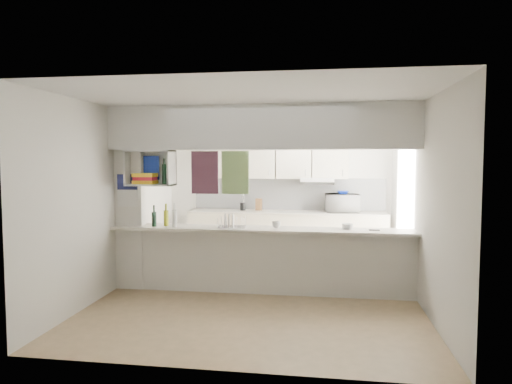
% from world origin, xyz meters
% --- Properties ---
extents(floor, '(4.80, 4.80, 0.00)m').
position_xyz_m(floor, '(0.00, 0.00, 0.00)').
color(floor, '#917854').
rests_on(floor, ground).
extents(ceiling, '(4.80, 4.80, 0.00)m').
position_xyz_m(ceiling, '(0.00, 0.00, 2.60)').
color(ceiling, white).
rests_on(ceiling, wall_back).
extents(wall_back, '(4.20, 0.00, 4.20)m').
position_xyz_m(wall_back, '(0.00, 2.40, 1.30)').
color(wall_back, silver).
rests_on(wall_back, floor).
extents(wall_left, '(0.00, 4.80, 4.80)m').
position_xyz_m(wall_left, '(-2.10, 0.00, 1.30)').
color(wall_left, silver).
rests_on(wall_left, floor).
extents(wall_right, '(0.00, 4.80, 4.80)m').
position_xyz_m(wall_right, '(2.10, 0.00, 1.30)').
color(wall_right, silver).
rests_on(wall_right, floor).
extents(servery_partition, '(4.20, 0.50, 2.60)m').
position_xyz_m(servery_partition, '(-0.17, 0.00, 1.66)').
color(servery_partition, silver).
rests_on(servery_partition, floor).
extents(cubby_shelf, '(0.65, 0.35, 0.50)m').
position_xyz_m(cubby_shelf, '(-1.57, -0.06, 1.71)').
color(cubby_shelf, white).
rests_on(cubby_shelf, bulkhead).
extents(kitchen_run, '(3.60, 0.63, 2.24)m').
position_xyz_m(kitchen_run, '(0.16, 2.14, 0.83)').
color(kitchen_run, beige).
rests_on(kitchen_run, floor).
extents(microwave, '(0.62, 0.45, 0.33)m').
position_xyz_m(microwave, '(1.20, 2.13, 1.08)').
color(microwave, white).
rests_on(microwave, bench_top).
extents(bowl, '(0.22, 0.22, 0.05)m').
position_xyz_m(bowl, '(1.21, 2.15, 1.27)').
color(bowl, navy).
rests_on(bowl, microwave).
extents(dish_rack, '(0.41, 0.32, 0.21)m').
position_xyz_m(dish_rack, '(-0.41, -0.03, 1.00)').
color(dish_rack, silver).
rests_on(dish_rack, breakfast_bar).
extents(cup, '(0.15, 0.15, 0.09)m').
position_xyz_m(cup, '(0.22, -0.06, 0.98)').
color(cup, white).
rests_on(cup, dish_rack).
extents(wine_bottles, '(0.37, 0.15, 0.34)m').
position_xyz_m(wine_bottles, '(-1.36, -0.06, 1.04)').
color(wine_bottles, black).
rests_on(wine_bottles, breakfast_bar).
extents(plastic_tubs, '(0.49, 0.18, 0.07)m').
position_xyz_m(plastic_tubs, '(1.21, 0.07, 0.95)').
color(plastic_tubs, silver).
rests_on(plastic_tubs, breakfast_bar).
extents(utensil_jar, '(0.11, 0.11, 0.15)m').
position_xyz_m(utensil_jar, '(-0.63, 2.15, 0.99)').
color(utensil_jar, black).
rests_on(utensil_jar, bench_top).
extents(knife_block, '(0.12, 0.10, 0.22)m').
position_xyz_m(knife_block, '(-0.33, 2.18, 1.03)').
color(knife_block, brown).
rests_on(knife_block, bench_top).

